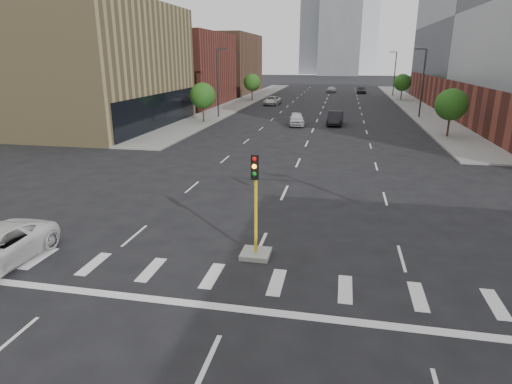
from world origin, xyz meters
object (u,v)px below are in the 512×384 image
(car_near_left, at_px, (297,119))
(car_mid_right, at_px, (335,118))
(car_distant, at_px, (331,89))
(car_far_left, at_px, (272,101))
(car_deep_right, at_px, (361,90))
(median_traffic_signal, at_px, (256,235))

(car_near_left, distance_m, car_mid_right, 4.81)
(car_mid_right, bearing_deg, car_distant, 94.66)
(car_near_left, distance_m, car_distant, 52.31)
(car_far_left, relative_size, car_deep_right, 1.04)
(median_traffic_signal, distance_m, car_deep_right, 87.71)
(car_deep_right, bearing_deg, car_near_left, -99.11)
(median_traffic_signal, height_order, car_near_left, median_traffic_signal)
(car_mid_right, bearing_deg, car_deep_right, 86.83)
(car_near_left, bearing_deg, car_distant, 79.92)
(car_distant, bearing_deg, car_mid_right, -80.70)
(car_mid_right, height_order, car_far_left, car_mid_right)
(median_traffic_signal, xyz_separation_m, car_deep_right, (7.16, 87.42, -0.25))
(car_near_left, bearing_deg, median_traffic_signal, -93.79)
(median_traffic_signal, relative_size, car_deep_right, 0.88)
(car_near_left, bearing_deg, car_deep_right, 72.27)
(median_traffic_signal, bearing_deg, car_far_left, 98.60)
(car_mid_right, xyz_separation_m, car_deep_right, (4.77, 49.76, -0.10))
(car_mid_right, height_order, car_distant, car_mid_right)
(median_traffic_signal, xyz_separation_m, car_near_left, (-2.23, 36.33, -0.18))
(median_traffic_signal, xyz_separation_m, car_distant, (0.29, 88.58, -0.22))
(car_distant, bearing_deg, median_traffic_signal, -83.24)
(car_near_left, height_order, car_deep_right, car_near_left)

